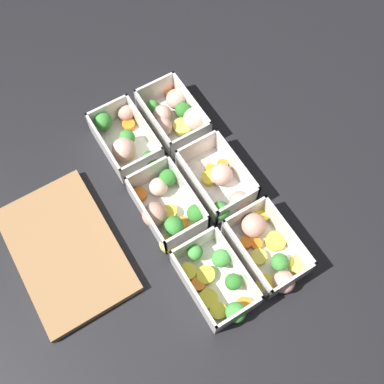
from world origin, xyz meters
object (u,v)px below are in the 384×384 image
container_near_left (268,250)px  container_near_right (175,115)px  container_far_right (125,139)px  container_far_center (166,207)px  container_far_left (216,281)px  container_near_center (221,184)px

container_near_left → container_near_right: 0.35m
container_far_right → container_near_right: bearing=-90.6°
container_near_left → container_far_center: same height
container_near_right → container_far_center: size_ratio=1.00×
container_near_left → container_far_right: bearing=18.1°
container_near_right → container_far_left: bearing=161.2°
container_far_left → container_far_right: (0.35, 0.00, 0.00)m
container_near_left → container_far_left: same height
container_near_left → container_far_center: size_ratio=1.11×
container_near_left → container_near_center: (0.16, 0.00, 0.00)m
container_near_center → container_near_right: 0.19m
container_near_center → container_near_right: (0.19, -0.01, -0.00)m
container_near_left → container_near_right: size_ratio=1.11×
container_far_right → container_near_center: bearing=-149.2°
container_far_center → container_far_right: (0.18, -0.00, 0.00)m
container_far_left → container_far_center: bearing=1.4°
container_near_right → container_far_right: bearing=89.4°
container_near_right → container_far_center: same height
container_far_right → container_far_center: bearing=178.9°
container_near_center → container_far_left: bearing=144.7°
container_near_center → container_far_center: bearing=83.3°
container_near_center → container_far_left: (-0.16, 0.11, -0.00)m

